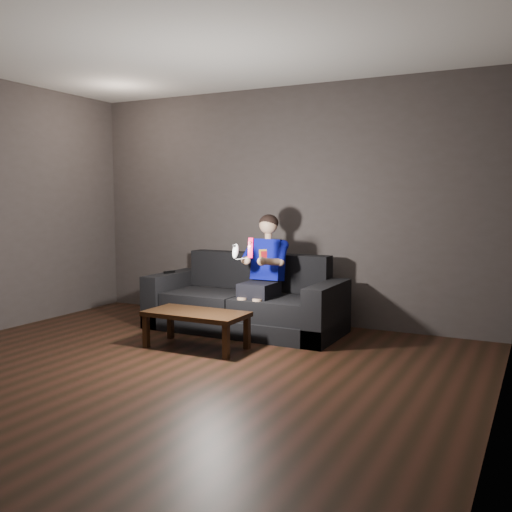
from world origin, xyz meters
The scene contains 10 objects.
floor centered at (0.00, 0.00, 0.00)m, with size 5.00×5.00×0.00m, color black.
back_wall centered at (0.00, 2.50, 1.35)m, with size 5.00×0.04×2.70m, color #3E3736.
right_wall centered at (2.50, 0.00, 1.35)m, with size 0.04×5.00×2.70m, color #3E3736.
ceiling centered at (0.00, 0.00, 2.70)m, with size 5.00×5.00×0.02m, color silver.
sofa centered at (-0.13, 1.86, 0.27)m, with size 2.11×0.91×0.82m.
child centered at (0.11, 1.81, 0.73)m, with size 0.49×0.60×1.21m.
wii_remote_red centered at (0.20, 1.34, 0.95)m, with size 0.06×0.08×0.20m.
nunchuk_white centered at (0.03, 1.35, 0.91)m, with size 0.07×0.10×0.16m.
wii_remote_black centered at (-1.08, 1.78, 0.59)m, with size 0.07×0.15×0.03m.
coffee_table centered at (-0.19, 0.96, 0.31)m, with size 0.97×0.49×0.35m.
Camera 1 is at (2.75, -3.55, 1.43)m, focal length 40.00 mm.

